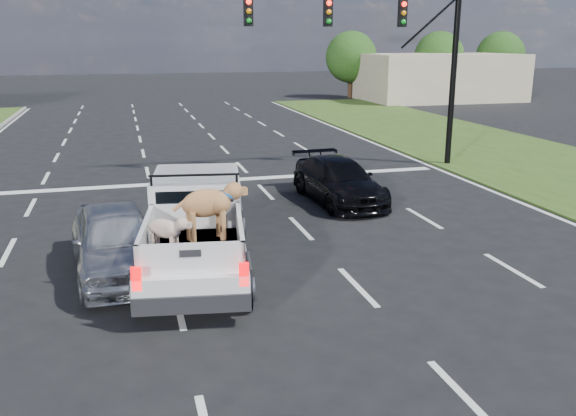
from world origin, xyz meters
name	(u,v)px	position (x,y,z in m)	size (l,w,h in m)	color
ground	(271,296)	(0.00, 0.00, 0.00)	(160.00, 160.00, 0.00)	black
road_markings	(218,207)	(0.00, 6.56, 0.01)	(17.75, 60.00, 0.01)	silver
traffic_signal	(396,39)	(7.20, 10.50, 4.73)	(9.11, 0.31, 7.00)	black
building_right	(440,77)	(22.00, 34.00, 1.80)	(12.00, 7.00, 3.60)	tan
tree_far_d	(351,57)	(16.00, 38.00, 3.29)	(4.20, 4.20, 5.40)	#332114
tree_far_e	(439,56)	(24.00, 38.00, 3.29)	(4.20, 4.20, 5.40)	#332114
tree_far_f	(500,56)	(30.00, 38.00, 3.29)	(4.20, 4.20, 5.40)	#332114
pickup_truck	(196,225)	(-1.16, 1.85, 0.96)	(2.75, 5.70, 2.05)	black
silver_sedan	(116,240)	(-2.80, 2.00, 0.72)	(1.69, 4.20, 1.43)	silver
black_coupe	(339,181)	(3.61, 6.33, 0.63)	(1.78, 4.37, 1.27)	black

